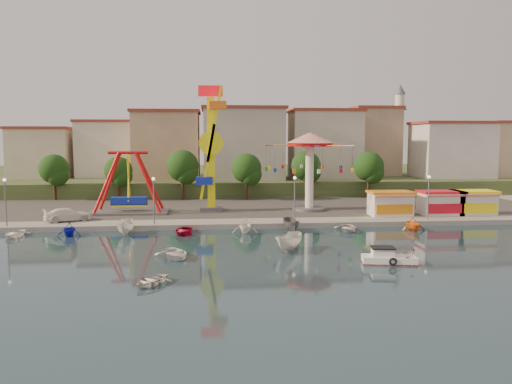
{
  "coord_description": "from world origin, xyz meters",
  "views": [
    {
      "loc": [
        -1.63,
        -43.37,
        10.11
      ],
      "look_at": [
        3.62,
        14.0,
        4.0
      ],
      "focal_mm": 35.0,
      "sensor_mm": 36.0,
      "label": 1
    }
  ],
  "objects": [
    {
      "name": "building_2",
      "position": [
        -8.19,
        51.96,
        8.62
      ],
      "size": [
        11.95,
        9.28,
        11.23
      ],
      "primitive_type": "cube",
      "color": "tan",
      "rests_on": "hill_terrace"
    },
    {
      "name": "van",
      "position": [
        -18.27,
        15.84,
        1.36
      ],
      "size": [
        5.64,
        4.1,
        1.52
      ],
      "primitive_type": "imported",
      "rotation": [
        0.0,
        0.0,
        2.0
      ],
      "color": "white",
      "rests_on": "quay_deck"
    },
    {
      "name": "building_6",
      "position": [
        44.15,
        48.77,
        9.18
      ],
      "size": [
        8.23,
        8.98,
        12.36
      ],
      "primitive_type": "cube",
      "color": "silver",
      "rests_on": "hill_terrace"
    },
    {
      "name": "moored_boat_4",
      "position": [
        2.07,
        9.8,
        0.84
      ],
      "size": [
        3.13,
        3.51,
        1.69
      ],
      "primitive_type": "imported",
      "rotation": [
        0.0,
        0.0,
        -0.12
      ],
      "color": "white",
      "rests_on": "ground"
    },
    {
      "name": "lamp_post_3",
      "position": [
        24.0,
        13.0,
        3.1
      ],
      "size": [
        0.14,
        0.14,
        5.0
      ],
      "primitive_type": "cylinder",
      "color": "#59595E",
      "rests_on": "quay_deck"
    },
    {
      "name": "tree_3",
      "position": [
        4.0,
        34.36,
        5.55
      ],
      "size": [
        4.68,
        4.68,
        7.32
      ],
      "color": "#382314",
      "rests_on": "quay_deck"
    },
    {
      "name": "tree_2",
      "position": [
        -6.0,
        35.81,
        5.92
      ],
      "size": [
        5.02,
        5.02,
        7.85
      ],
      "color": "#382314",
      "rests_on": "quay_deck"
    },
    {
      "name": "kamikaze_tower",
      "position": [
        -1.43,
        22.9,
        8.6
      ],
      "size": [
        3.63,
        3.1,
        16.5
      ],
      "color": "#59595E",
      "rests_on": "quay_deck"
    },
    {
      "name": "booth_left",
      "position": [
        20.68,
        16.49,
        2.16
      ],
      "size": [
        5.4,
        3.78,
        3.08
      ],
      "color": "white",
      "rests_on": "quay_deck"
    },
    {
      "name": "booth_right",
      "position": [
        31.51,
        16.49,
        2.16
      ],
      "size": [
        5.4,
        3.78,
        3.08
      ],
      "color": "white",
      "rests_on": "quay_deck"
    },
    {
      "name": "ground",
      "position": [
        0.0,
        0.0,
        0.0
      ],
      "size": [
        200.0,
        200.0,
        0.0
      ],
      "primitive_type": "plane",
      "color": "#162F3D",
      "rests_on": "ground"
    },
    {
      "name": "tree_4",
      "position": [
        14.0,
        37.35,
        5.75
      ],
      "size": [
        4.86,
        4.86,
        7.6
      ],
      "color": "#382314",
      "rests_on": "quay_deck"
    },
    {
      "name": "booth_mid",
      "position": [
        27.21,
        16.49,
        2.16
      ],
      "size": [
        5.4,
        3.78,
        3.08
      ],
      "color": "white",
      "rests_on": "quay_deck"
    },
    {
      "name": "wave_swinger",
      "position": [
        11.54,
        22.09,
        8.2
      ],
      "size": [
        11.6,
        11.6,
        10.4
      ],
      "color": "#59595E",
      "rests_on": "quay_deck"
    },
    {
      "name": "rowboat_a",
      "position": [
        -4.74,
        -1.11,
        0.41
      ],
      "size": [
        4.13,
        4.71,
        0.81
      ],
      "primitive_type": "imported",
      "rotation": [
        0.0,
        0.0,
        0.41
      ],
      "color": "white",
      "rests_on": "ground"
    },
    {
      "name": "moored_boat_1",
      "position": [
        -16.47,
        9.8,
        0.73
      ],
      "size": [
        2.54,
        2.9,
        1.46
      ],
      "primitive_type": "imported",
      "rotation": [
        0.0,
        0.0,
        0.06
      ],
      "color": "#161EC0",
      "rests_on": "ground"
    },
    {
      "name": "lamp_post_0",
      "position": [
        -24.0,
        13.0,
        3.1
      ],
      "size": [
        0.14,
        0.14,
        5.0
      ],
      "primitive_type": "cylinder",
      "color": "#59595E",
      "rests_on": "quay_deck"
    },
    {
      "name": "minaret",
      "position": [
        36.0,
        54.0,
        12.55
      ],
      "size": [
        2.8,
        2.8,
        18.0
      ],
      "color": "silver",
      "rests_on": "hill_terrace"
    },
    {
      "name": "building_1",
      "position": [
        -21.33,
        51.38,
        7.32
      ],
      "size": [
        12.33,
        9.01,
        8.63
      ],
      "primitive_type": "cube",
      "color": "silver",
      "rests_on": "hill_terrace"
    },
    {
      "name": "building_3",
      "position": [
        5.6,
        48.8,
        7.6
      ],
      "size": [
        12.59,
        10.5,
        9.2
      ],
      "primitive_type": "cube",
      "color": "beige",
      "rests_on": "hill_terrace"
    },
    {
      "name": "building_5",
      "position": [
        32.37,
        50.33,
        8.61
      ],
      "size": [
        12.77,
        10.96,
        11.21
      ],
      "primitive_type": "cube",
      "color": "tan",
      "rests_on": "hill_terrace"
    },
    {
      "name": "hill_terrace",
      "position": [
        0.0,
        67.0,
        1.5
      ],
      "size": [
        200.0,
        60.0,
        3.0
      ],
      "primitive_type": "cube",
      "color": "#384C26",
      "rests_on": "ground"
    },
    {
      "name": "moored_boat_5",
      "position": [
        7.13,
        9.8,
        0.77
      ],
      "size": [
        1.77,
        4.08,
        1.54
      ],
      "primitive_type": "imported",
      "rotation": [
        0.0,
        0.0,
        0.07
      ],
      "color": "#59585D",
      "rests_on": "ground"
    },
    {
      "name": "moored_boat_3",
      "position": [
        -4.55,
        9.8,
        0.39
      ],
      "size": [
        3.33,
        4.18,
        0.78
      ],
      "primitive_type": "imported",
      "rotation": [
        0.0,
        0.0,
        -0.19
      ],
      "color": "#AF0E2E",
      "rests_on": "ground"
    },
    {
      "name": "moored_boat_0",
      "position": [
        -22.06,
        9.8,
        0.36
      ],
      "size": [
        2.6,
        3.58,
        0.73
      ],
      "primitive_type": "imported",
      "rotation": [
        0.0,
        0.0,
        -0.03
      ],
      "color": "white",
      "rests_on": "ground"
    },
    {
      "name": "asphalt_pad",
      "position": [
        0.0,
        30.0,
        0.6
      ],
      "size": [
        90.0,
        28.0,
        0.01
      ],
      "primitive_type": "cube",
      "color": "#4C4944",
      "rests_on": "quay_deck"
    },
    {
      "name": "lamp_post_2",
      "position": [
        8.0,
        13.0,
        3.1
      ],
      "size": [
        0.14,
        0.14,
        5.0
      ],
      "primitive_type": "cylinder",
      "color": "#59595E",
      "rests_on": "quay_deck"
    },
    {
      "name": "tree_1",
      "position": [
        -16.0,
        36.24,
        5.2
      ],
      "size": [
        4.35,
        4.35,
        6.8
      ],
      "color": "#382314",
      "rests_on": "quay_deck"
    },
    {
      "name": "building_7",
      "position": [
        56.03,
        53.7,
        7.38
      ],
      "size": [
        11.59,
        10.93,
        8.76
      ],
      "primitive_type": "cube",
      "color": "beige",
      "rests_on": "hill_terrace"
    },
    {
      "name": "cabin_motorboat",
      "position": [
        12.7,
        -4.72,
        0.4
      ],
      "size": [
        4.51,
        2.32,
        1.51
      ],
      "rotation": [
        0.0,
        0.0,
        -0.17
      ],
      "color": "white",
      "rests_on": "ground"
    },
    {
      "name": "tree_0",
      "position": [
        -26.0,
        36.98,
        5.47
      ],
      "size": [
        4.6,
        4.6,
        7.19
      ],
      "color": "#382314",
      "rests_on": "quay_deck"
    },
    {
      "name": "building_4",
      "position": [
        19.07,
        52.2,
        7.62
      ],
      "size": [
        10.75,
        9.23,
        9.24
      ],
      "primitive_type": "cube",
      "color": "beige",
      "rests_on": "hill_terrace"
    },
    {
      "name": "quay_deck",
      "position": [
        0.0,
        62.0,
        0.3
      ],
      "size": [
        200.0,
        100.0,
        0.6
      ],
      "primitive_type": "cube",
      "color": "#9E998E",
      "rests_on": "ground"
    },
    {
      "name": "moored_boat_2",
      "position": [
        -10.63,
        9.8,
        0.81
      ],
      "size": [
        1.69,
        4.24,
        1.62
      ],
      "primitive_type": "imported",
      "rotation": [
        0.0,
        0.0,
        -0.02
      ],
      "color": "silver",
      "rests_on": "ground"
    },
    {
      "name": "moored_boat_6",
      "position": [
        13.45,
        9.8,
        0.39
      ],
      "size": [
        2.97,
        3.95,
        0.77
      ],
      "primitive_type": "imported",
      "rotation": [
        0.0,
        0.0,
        -0.08
      ],
      "color": "silver",
      "rests_on": "ground"
    },
    {
      "name": "rowboat_b",
      "position": [
        -5.9,
        -8.93,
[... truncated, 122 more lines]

